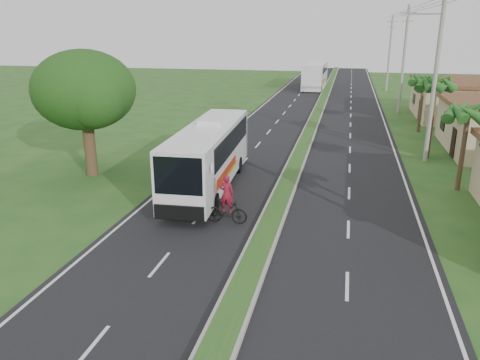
# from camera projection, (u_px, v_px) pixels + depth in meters

# --- Properties ---
(ground) EXTENTS (180.00, 180.00, 0.00)m
(ground) POSITION_uv_depth(u_px,v_px,m) (249.00, 275.00, 17.08)
(ground) COLOR #214F1D
(ground) RESTS_ON ground
(road_asphalt) EXTENTS (14.00, 160.00, 0.02)m
(road_asphalt) POSITION_uv_depth(u_px,v_px,m) (303.00, 147.00, 35.63)
(road_asphalt) COLOR black
(road_asphalt) RESTS_ON ground
(median_strip) EXTENTS (1.20, 160.00, 0.18)m
(median_strip) POSITION_uv_depth(u_px,v_px,m) (303.00, 146.00, 35.60)
(median_strip) COLOR gray
(median_strip) RESTS_ON ground
(lane_edge_left) EXTENTS (0.12, 160.00, 0.01)m
(lane_edge_left) POSITION_uv_depth(u_px,v_px,m) (218.00, 143.00, 37.06)
(lane_edge_left) COLOR silver
(lane_edge_left) RESTS_ON ground
(lane_edge_right) EXTENTS (0.12, 160.00, 0.01)m
(lane_edge_right) POSITION_uv_depth(u_px,v_px,m) (395.00, 152.00, 34.21)
(lane_edge_right) COLOR silver
(lane_edge_right) RESTS_ON ground
(shop_far) EXTENTS (8.60, 11.60, 3.82)m
(shop_far) POSITION_uv_depth(u_px,v_px,m) (459.00, 99.00, 46.91)
(shop_far) COLOR tan
(shop_far) RESTS_ON ground
(palm_verge_b) EXTENTS (2.40, 2.40, 5.05)m
(palm_verge_b) POSITION_uv_depth(u_px,v_px,m) (469.00, 112.00, 24.88)
(palm_verge_b) COLOR #473321
(palm_verge_b) RESTS_ON ground
(palm_verge_c) EXTENTS (2.40, 2.40, 5.85)m
(palm_verge_c) POSITION_uv_depth(u_px,v_px,m) (436.00, 84.00, 31.26)
(palm_verge_c) COLOR #473321
(palm_verge_c) RESTS_ON ground
(palm_verge_d) EXTENTS (2.40, 2.40, 5.25)m
(palm_verge_d) POSITION_uv_depth(u_px,v_px,m) (424.00, 79.00, 39.68)
(palm_verge_d) COLOR #473321
(palm_verge_d) RESTS_ON ground
(shade_tree) EXTENTS (6.30, 6.00, 7.54)m
(shade_tree) POSITION_uv_depth(u_px,v_px,m) (83.00, 93.00, 27.41)
(shade_tree) COLOR #473321
(shade_tree) RESTS_ON ground
(utility_pole_b) EXTENTS (3.20, 0.28, 12.00)m
(utility_pole_b) POSITION_uv_depth(u_px,v_px,m) (436.00, 67.00, 30.06)
(utility_pole_b) COLOR gray
(utility_pole_b) RESTS_ON ground
(utility_pole_c) EXTENTS (1.60, 0.28, 11.00)m
(utility_pole_c) POSITION_uv_depth(u_px,v_px,m) (404.00, 59.00, 48.79)
(utility_pole_c) COLOR gray
(utility_pole_c) RESTS_ON ground
(utility_pole_d) EXTENTS (1.60, 0.28, 10.50)m
(utility_pole_d) POSITION_uv_depth(u_px,v_px,m) (389.00, 53.00, 67.43)
(utility_pole_d) COLOR gray
(utility_pole_d) RESTS_ON ground
(coach_bus_main) EXTENTS (3.09, 11.85, 3.79)m
(coach_bus_main) POSITION_uv_depth(u_px,v_px,m) (209.00, 152.00, 26.00)
(coach_bus_main) COLOR white
(coach_bus_main) RESTS_ON ground
(coach_bus_far) EXTENTS (3.04, 13.12, 3.81)m
(coach_bus_far) POSITION_uv_depth(u_px,v_px,m) (315.00, 74.00, 71.71)
(coach_bus_far) COLOR white
(coach_bus_far) RESTS_ON ground
(motorcyclist) EXTENTS (1.94, 0.56, 2.34)m
(motorcyclist) POSITION_uv_depth(u_px,v_px,m) (227.00, 206.00, 21.42)
(motorcyclist) COLOR black
(motorcyclist) RESTS_ON ground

